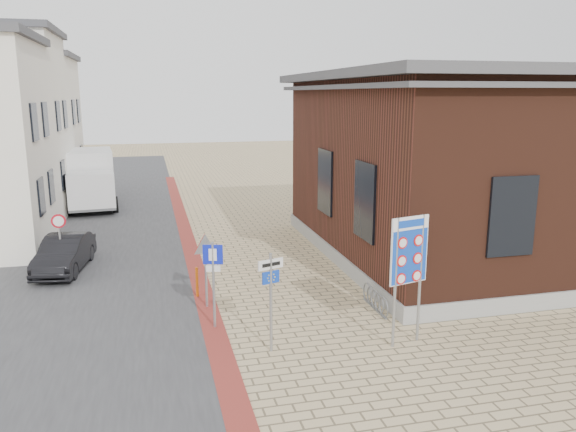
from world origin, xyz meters
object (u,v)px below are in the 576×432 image
box_truck (91,179)px  essen_sign (271,287)px  border_sign (409,253)px  parking_sign (213,271)px  sedan (64,254)px  bollard (197,282)px

box_truck → essen_sign: 20.17m
border_sign → parking_sign: 4.96m
box_truck → parking_sign: (4.57, -17.65, 0.01)m
sedan → border_sign: (8.92, -8.19, 1.71)m
box_truck → bollard: bearing=-79.5°
sedan → essen_sign: size_ratio=1.53×
box_truck → essen_sign: bearing=-78.9°
box_truck → parking_sign: size_ratio=2.57×
box_truck → parking_sign: 18.23m
box_truck → essen_sign: box_truck is taller
sedan → bollard: 5.63m
essen_sign → border_sign: bearing=-25.2°
sedan → box_truck: 11.56m
box_truck → bollard: (4.32, -15.24, -1.10)m
box_truck → bollard: box_truck is taller
sedan → box_truck: size_ratio=0.62×
sedan → parking_sign: parking_sign is taller
box_truck → border_sign: (9.02, -19.72, 0.76)m
sedan → parking_sign: size_ratio=1.60×
border_sign → parking_sign: border_sign is taller
essen_sign → bollard: 4.48m
border_sign → essen_sign: (-3.30, 0.37, -0.71)m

